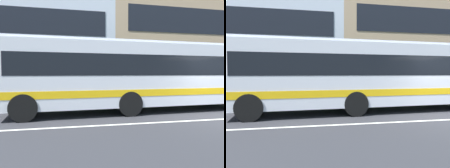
# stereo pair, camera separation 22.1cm
# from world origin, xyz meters

# --- Properties ---
(hedge_row_far) EXTENTS (14.58, 1.10, 1.00)m
(hedge_row_far) POSITION_xyz_m (-0.37, 6.39, 0.50)
(hedge_row_far) COLOR #225220
(hedge_row_far) RESTS_ON ground_plane
(apartment_block_right) EXTENTS (25.84, 11.43, 10.65)m
(apartment_block_right) POSITION_xyz_m (10.66, 15.66, 5.33)
(apartment_block_right) COLOR tan
(apartment_block_right) RESTS_ON ground_plane
(transit_bus) EXTENTS (11.58, 3.06, 3.11)m
(transit_bus) POSITION_xyz_m (-3.11, 2.52, 1.71)
(transit_bus) COLOR silver
(transit_bus) RESTS_ON ground_plane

